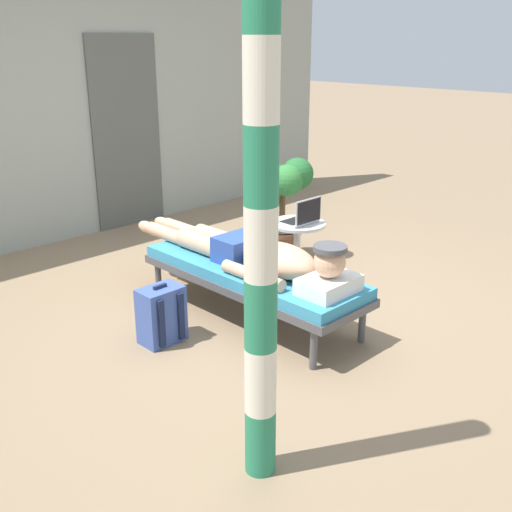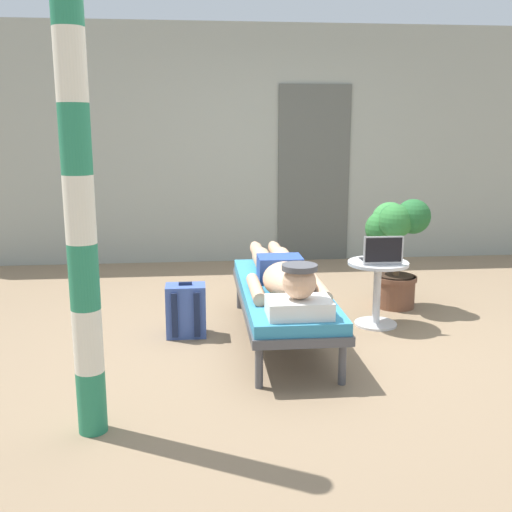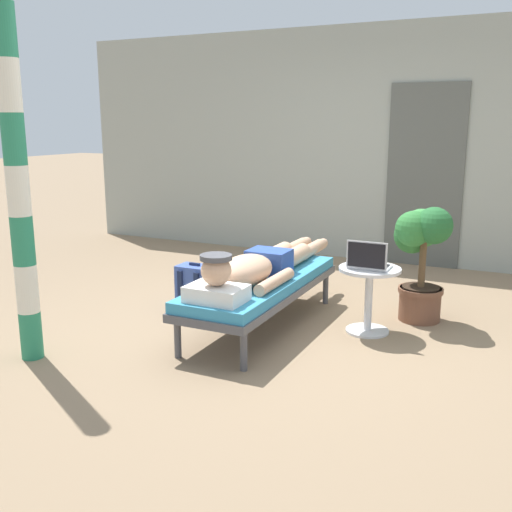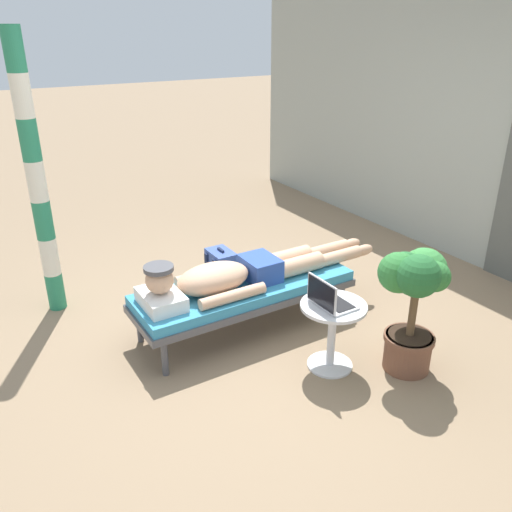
{
  "view_description": "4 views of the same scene",
  "coord_description": "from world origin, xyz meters",
  "px_view_note": "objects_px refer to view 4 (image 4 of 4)",
  "views": [
    {
      "loc": [
        -3.16,
        -3.1,
        2.01
      ],
      "look_at": [
        -0.26,
        -0.18,
        0.53
      ],
      "focal_mm": 42.88,
      "sensor_mm": 36.0,
      "label": 1
    },
    {
      "loc": [
        -0.83,
        -4.31,
        1.57
      ],
      "look_at": [
        -0.39,
        0.12,
        0.6
      ],
      "focal_mm": 41.92,
      "sensor_mm": 36.0,
      "label": 2
    },
    {
      "loc": [
        1.72,
        -4.2,
        1.63
      ],
      "look_at": [
        -0.24,
        -0.12,
        0.59
      ],
      "focal_mm": 41.58,
      "sensor_mm": 36.0,
      "label": 3
    },
    {
      "loc": [
        3.09,
        -2.01,
        2.35
      ],
      "look_at": [
        -0.36,
        0.12,
        0.55
      ],
      "focal_mm": 36.81,
      "sensor_mm": 36.0,
      "label": 4
    }
  ],
  "objects_px": {
    "backpack": "(222,271)",
    "laptop": "(329,299)",
    "porch_post": "(37,181)",
    "person_reclining": "(239,273)",
    "side_table": "(332,325)",
    "lounge_chair": "(245,291)",
    "potted_plant": "(415,291)"
  },
  "relations": [
    {
      "from": "person_reclining",
      "to": "backpack",
      "type": "height_order",
      "value": "person_reclining"
    },
    {
      "from": "backpack",
      "to": "potted_plant",
      "type": "xyz_separation_m",
      "value": [
        1.82,
        0.57,
        0.44
      ]
    },
    {
      "from": "backpack",
      "to": "porch_post",
      "type": "xyz_separation_m",
      "value": [
        -0.47,
        -1.43,
        0.98
      ]
    },
    {
      "from": "side_table",
      "to": "laptop",
      "type": "height_order",
      "value": "laptop"
    },
    {
      "from": "laptop",
      "to": "porch_post",
      "type": "distance_m",
      "value": 2.55
    },
    {
      "from": "lounge_chair",
      "to": "person_reclining",
      "type": "relative_size",
      "value": 0.85
    },
    {
      "from": "backpack",
      "to": "potted_plant",
      "type": "distance_m",
      "value": 1.96
    },
    {
      "from": "side_table",
      "to": "backpack",
      "type": "xyz_separation_m",
      "value": [
        -1.52,
        -0.1,
        -0.16
      ]
    },
    {
      "from": "person_reclining",
      "to": "side_table",
      "type": "relative_size",
      "value": 4.15
    },
    {
      "from": "person_reclining",
      "to": "laptop",
      "type": "height_order",
      "value": "laptop"
    },
    {
      "from": "side_table",
      "to": "lounge_chair",
      "type": "bearing_deg",
      "value": -161.78
    },
    {
      "from": "lounge_chair",
      "to": "backpack",
      "type": "height_order",
      "value": "backpack"
    },
    {
      "from": "person_reclining",
      "to": "side_table",
      "type": "height_order",
      "value": "person_reclining"
    },
    {
      "from": "potted_plant",
      "to": "porch_post",
      "type": "xyz_separation_m",
      "value": [
        -2.29,
        -2.01,
        0.54
      ]
    },
    {
      "from": "person_reclining",
      "to": "backpack",
      "type": "relative_size",
      "value": 5.12
    },
    {
      "from": "laptop",
      "to": "porch_post",
      "type": "height_order",
      "value": "porch_post"
    },
    {
      "from": "backpack",
      "to": "person_reclining",
      "type": "bearing_deg",
      "value": -16.9
    },
    {
      "from": "lounge_chair",
      "to": "person_reclining",
      "type": "height_order",
      "value": "person_reclining"
    },
    {
      "from": "backpack",
      "to": "laptop",
      "type": "bearing_deg",
      "value": 1.81
    },
    {
      "from": "potted_plant",
      "to": "porch_post",
      "type": "height_order",
      "value": "porch_post"
    },
    {
      "from": "lounge_chair",
      "to": "porch_post",
      "type": "relative_size",
      "value": 0.79
    },
    {
      "from": "person_reclining",
      "to": "side_table",
      "type": "xyz_separation_m",
      "value": [
        0.8,
        0.32,
        -0.16
      ]
    },
    {
      "from": "side_table",
      "to": "backpack",
      "type": "distance_m",
      "value": 1.53
    },
    {
      "from": "lounge_chair",
      "to": "potted_plant",
      "type": "distance_m",
      "value": 1.36
    },
    {
      "from": "side_table",
      "to": "porch_post",
      "type": "distance_m",
      "value": 2.64
    },
    {
      "from": "person_reclining",
      "to": "laptop",
      "type": "xyz_separation_m",
      "value": [
        0.8,
        0.27,
        0.06
      ]
    },
    {
      "from": "person_reclining",
      "to": "potted_plant",
      "type": "distance_m",
      "value": 1.36
    },
    {
      "from": "lounge_chair",
      "to": "person_reclining",
      "type": "bearing_deg",
      "value": -90.0
    },
    {
      "from": "potted_plant",
      "to": "person_reclining",
      "type": "bearing_deg",
      "value": -144.32
    },
    {
      "from": "porch_post",
      "to": "person_reclining",
      "type": "bearing_deg",
      "value": 45.76
    },
    {
      "from": "laptop",
      "to": "backpack",
      "type": "relative_size",
      "value": 0.73
    },
    {
      "from": "side_table",
      "to": "porch_post",
      "type": "relative_size",
      "value": 0.22
    }
  ]
}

